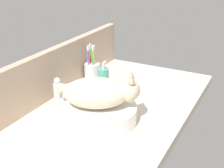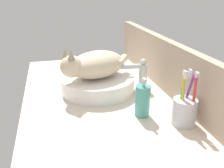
% 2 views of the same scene
% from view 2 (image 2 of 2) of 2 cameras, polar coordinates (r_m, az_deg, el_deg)
% --- Properties ---
extents(ground_plane, '(1.20, 0.62, 0.04)m').
position_cam_2_polar(ground_plane, '(1.03, -2.30, -4.39)').
color(ground_plane, beige).
extents(backsplash_panel, '(1.20, 0.04, 0.22)m').
position_cam_2_polar(backsplash_panel, '(1.07, 13.15, 3.63)').
color(backsplash_panel, tan).
rests_on(backsplash_panel, ground_plane).
extents(sink_basin, '(0.31, 0.31, 0.07)m').
position_cam_2_polar(sink_basin, '(1.08, -3.50, 0.07)').
color(sink_basin, white).
rests_on(sink_basin, ground_plane).
extents(cat, '(0.26, 0.31, 0.14)m').
position_cam_2_polar(cat, '(1.04, -4.20, 4.48)').
color(cat, beige).
rests_on(cat, sink_basin).
extents(faucet, '(0.04, 0.12, 0.14)m').
position_cam_2_polar(faucet, '(1.10, 6.51, 2.55)').
color(faucet, silver).
rests_on(faucet, ground_plane).
extents(soap_dispenser, '(0.05, 0.05, 0.15)m').
position_cam_2_polar(soap_dispenser, '(0.88, 6.99, -3.77)').
color(soap_dispenser, teal).
rests_on(soap_dispenser, ground_plane).
extents(toothbrush_cup, '(0.08, 0.08, 0.19)m').
position_cam_2_polar(toothbrush_cup, '(0.86, 16.22, -5.75)').
color(toothbrush_cup, silver).
rests_on(toothbrush_cup, ground_plane).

